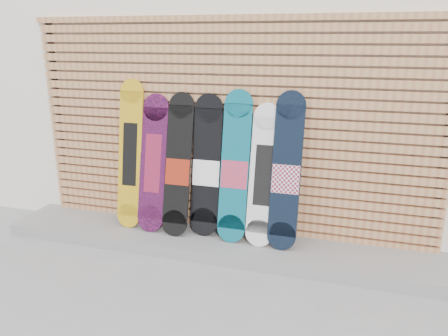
{
  "coord_description": "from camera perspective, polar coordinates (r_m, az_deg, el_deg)",
  "views": [
    {
      "loc": [
        1.05,
        -3.2,
        2.09
      ],
      "look_at": [
        -0.13,
        0.75,
        0.85
      ],
      "focal_mm": 35.0,
      "sensor_mm": 36.0,
      "label": 1
    }
  ],
  "objects": [
    {
      "name": "slat_wall",
      "position": [
        4.43,
        0.55,
        5.25
      ],
      "size": [
        4.26,
        0.08,
        2.29
      ],
      "color": "#B4764B",
      "rests_on": "ground"
    },
    {
      "name": "snowboard_1",
      "position": [
        4.61,
        -9.24,
        0.6
      ],
      "size": [
        0.29,
        0.35,
        1.42
      ],
      "color": "black",
      "rests_on": "concrete_step"
    },
    {
      "name": "building",
      "position": [
        6.73,
        12.26,
        13.9
      ],
      "size": [
        12.0,
        5.0,
        3.6
      ],
      "primitive_type": "cube",
      "color": "silver",
      "rests_on": "ground"
    },
    {
      "name": "snowboard_0",
      "position": [
        4.72,
        -12.15,
        1.75
      ],
      "size": [
        0.26,
        0.31,
        1.56
      ],
      "color": "gold",
      "rests_on": "concrete_step"
    },
    {
      "name": "snowboard_5",
      "position": [
        4.25,
        5.14,
        -0.96
      ],
      "size": [
        0.27,
        0.35,
        1.37
      ],
      "color": "silver",
      "rests_on": "concrete_step"
    },
    {
      "name": "snowboard_2",
      "position": [
        4.48,
        -6.01,
        0.29
      ],
      "size": [
        0.27,
        0.37,
        1.45
      ],
      "color": "black",
      "rests_on": "concrete_step"
    },
    {
      "name": "concrete_step",
      "position": [
        4.54,
        -0.52,
        -9.81
      ],
      "size": [
        4.6,
        0.7,
        0.12
      ],
      "primitive_type": "cube",
      "color": "gray",
      "rests_on": "ground"
    },
    {
      "name": "ground",
      "position": [
        3.97,
        -1.36,
        -15.07
      ],
      "size": [
        80.0,
        80.0,
        0.0
      ],
      "primitive_type": "plane",
      "color": "gray",
      "rests_on": "ground"
    },
    {
      "name": "snowboard_3",
      "position": [
        4.42,
        -2.31,
        0.14
      ],
      "size": [
        0.3,
        0.28,
        1.44
      ],
      "color": "black",
      "rests_on": "concrete_step"
    },
    {
      "name": "snowboard_6",
      "position": [
        4.19,
        8.13,
        -0.57
      ],
      "size": [
        0.28,
        0.36,
        1.5
      ],
      "color": "black",
      "rests_on": "concrete_step"
    },
    {
      "name": "snowboard_4",
      "position": [
        4.3,
        1.42,
        0.0
      ],
      "size": [
        0.28,
        0.34,
        1.49
      ],
      "color": "#0B5B6E",
      "rests_on": "concrete_step"
    }
  ]
}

